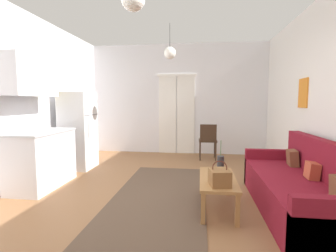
{
  "coord_description": "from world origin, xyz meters",
  "views": [
    {
      "loc": [
        0.6,
        -3.22,
        1.36
      ],
      "look_at": [
        -0.01,
        1.51,
        0.9
      ],
      "focal_mm": 26.74,
      "sensor_mm": 36.0,
      "label": 1
    }
  ],
  "objects": [
    {
      "name": "accent_chair",
      "position": [
        0.79,
        2.67,
        0.49
      ],
      "size": [
        0.43,
        0.41,
        0.85
      ],
      "rotation": [
        0.0,
        0.0,
        3.17
      ],
      "color": "#382619",
      "rests_on": "ground_plane"
    },
    {
      "name": "bamboo_vase",
      "position": [
        0.89,
        0.27,
        0.51
      ],
      "size": [
        0.1,
        0.1,
        0.43
      ],
      "color": "#2D2D33",
      "rests_on": "coffee_table"
    },
    {
      "name": "handbag",
      "position": [
        0.83,
        -0.35,
        0.5
      ],
      "size": [
        0.26,
        0.3,
        0.29
      ],
      "color": "brown",
      "rests_on": "coffee_table"
    },
    {
      "name": "pendant_lamp_far",
      "position": [
        0.0,
        1.71,
        2.31
      ],
      "size": [
        0.24,
        0.24,
        0.68
      ],
      "color": "black"
    },
    {
      "name": "kitchen_counter",
      "position": [
        -1.95,
        0.43,
        0.79
      ],
      "size": [
        0.6,
        1.13,
        2.07
      ],
      "color": "silver",
      "rests_on": "ground_plane"
    },
    {
      "name": "couch",
      "position": [
        1.85,
        -0.06,
        0.28
      ],
      "size": [
        0.83,
        2.18,
        0.9
      ],
      "color": "maroon",
      "rests_on": "ground_plane"
    },
    {
      "name": "area_rug",
      "position": [
        0.03,
        0.26,
        0.01
      ],
      "size": [
        1.31,
        2.98,
        0.01
      ],
      "primitive_type": "cube",
      "color": "brown",
      "rests_on": "ground_plane"
    },
    {
      "name": "refrigerator",
      "position": [
        -1.87,
        1.59,
        0.78
      ],
      "size": [
        0.6,
        0.63,
        1.56
      ],
      "color": "white",
      "rests_on": "ground_plane"
    },
    {
      "name": "coffee_table",
      "position": [
        0.83,
        -0.05,
        0.35
      ],
      "size": [
        0.45,
        1.02,
        0.4
      ],
      "color": "#A87542",
      "rests_on": "ground_plane"
    },
    {
      "name": "wall_back",
      "position": [
        -0.0,
        3.42,
        1.42
      ],
      "size": [
        4.77,
        0.13,
        2.87
      ],
      "color": "silver",
      "rests_on": "ground_plane"
    },
    {
      "name": "ground_plane",
      "position": [
        0.0,
        0.0,
        -0.05
      ],
      "size": [
        5.17,
        7.35,
        0.1
      ],
      "primitive_type": "cube",
      "color": "#8E603D"
    }
  ]
}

